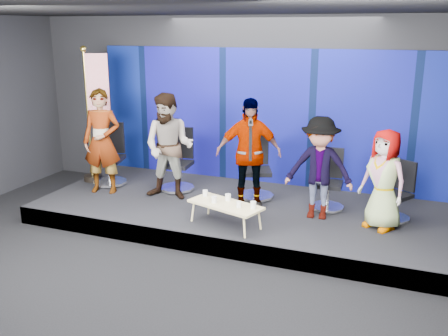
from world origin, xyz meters
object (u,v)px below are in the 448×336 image
(chair_d, at_px, (328,189))
(panelist_e, at_px, (384,180))
(coffee_table, at_px, (225,205))
(mug_c, at_px, (228,197))
(mug_b, at_px, (214,200))
(chair_b, at_px, (178,170))
(panelist_a, at_px, (102,142))
(panelist_b, at_px, (169,147))
(panelist_c, at_px, (249,153))
(panelist_d, at_px, (319,168))
(chair_c, at_px, (256,177))
(chair_a, at_px, (110,164))
(mug_a, at_px, (205,193))
(mug_d, at_px, (239,205))
(flag_stand, at_px, (95,111))
(chair_e, at_px, (396,200))
(mug_e, at_px, (253,205))

(chair_d, height_order, panelist_e, panelist_e)
(coffee_table, distance_m, mug_c, 0.17)
(chair_d, xyz_separation_m, mug_b, (-1.52, -1.38, 0.07))
(chair_b, bearing_deg, panelist_a, -158.39)
(panelist_b, relative_size, panelist_c, 1.01)
(panelist_a, bearing_deg, panelist_b, -8.37)
(panelist_e, xyz_separation_m, mug_b, (-2.43, -0.80, -0.36))
(panelist_e, distance_m, mug_b, 2.58)
(panelist_d, bearing_deg, panelist_c, 172.53)
(chair_d, bearing_deg, chair_c, 172.43)
(panelist_a, distance_m, mug_c, 2.81)
(chair_a, height_order, mug_a, chair_a)
(panelist_d, bearing_deg, panelist_a, 179.01)
(panelist_c, relative_size, mug_b, 18.56)
(mug_a, bearing_deg, mug_d, -24.18)
(flag_stand, bearing_deg, mug_b, -53.69)
(coffee_table, distance_m, mug_a, 0.49)
(coffee_table, bearing_deg, panelist_b, 148.33)
(panelist_e, bearing_deg, chair_c, -165.63)
(mug_c, relative_size, flag_stand, 0.04)
(mug_c, height_order, flag_stand, flag_stand)
(chair_a, bearing_deg, coffee_table, -36.72)
(panelist_a, xyz_separation_m, mug_d, (2.96, -0.82, -0.56))
(panelist_c, bearing_deg, coffee_table, -114.92)
(mug_b, relative_size, mug_d, 1.11)
(panelist_c, xyz_separation_m, mug_a, (-0.48, -0.74, -0.53))
(panelist_a, xyz_separation_m, chair_b, (1.22, 0.63, -0.58))
(mug_b, bearing_deg, chair_d, 42.24)
(chair_d, relative_size, chair_e, 1.07)
(chair_c, height_order, panelist_c, panelist_c)
(panelist_b, xyz_separation_m, flag_stand, (-1.82, 0.44, 0.46))
(mug_c, bearing_deg, chair_d, 41.82)
(panelist_a, distance_m, mug_e, 3.31)
(coffee_table, xyz_separation_m, mug_a, (-0.43, 0.22, 0.08))
(panelist_a, xyz_separation_m, chair_c, (2.73, 0.73, -0.58))
(chair_c, relative_size, mug_e, 11.27)
(chair_e, height_order, mug_a, chair_e)
(panelist_a, bearing_deg, chair_d, -5.22)
(chair_e, xyz_separation_m, coffee_table, (-2.44, -1.24, 0.02))
(chair_a, height_order, chair_d, chair_a)
(chair_b, distance_m, panelist_b, 0.76)
(panelist_c, bearing_deg, panelist_a, 162.42)
(chair_c, bearing_deg, panelist_a, 172.75)
(chair_e, relative_size, flag_stand, 0.36)
(chair_d, height_order, mug_b, chair_d)
(panelist_c, bearing_deg, mug_d, -101.24)
(panelist_c, bearing_deg, panelist_d, -26.92)
(panelist_c, relative_size, chair_e, 1.97)
(panelist_d, height_order, mug_a, panelist_d)
(panelist_c, relative_size, chair_d, 1.83)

